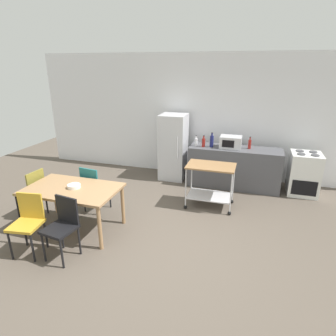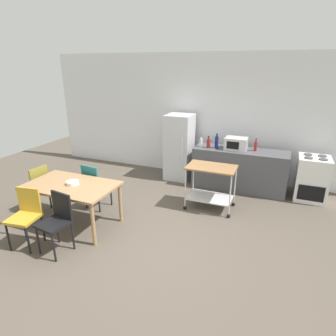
% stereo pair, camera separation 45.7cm
% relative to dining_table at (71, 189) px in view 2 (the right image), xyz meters
% --- Properties ---
extents(ground_plane, '(12.00, 12.00, 0.00)m').
position_rel_dining_table_xyz_m(ground_plane, '(1.47, 0.03, -0.67)').
color(ground_plane, brown).
extents(back_wall, '(8.40, 0.12, 2.90)m').
position_rel_dining_table_xyz_m(back_wall, '(1.47, 3.23, 0.78)').
color(back_wall, white).
rests_on(back_wall, ground_plane).
extents(kitchen_counter, '(2.00, 0.64, 0.90)m').
position_rel_dining_table_xyz_m(kitchen_counter, '(2.37, 2.63, -0.22)').
color(kitchen_counter, '#4C4C51').
rests_on(kitchen_counter, ground_plane).
extents(dining_table, '(1.50, 0.90, 0.75)m').
position_rel_dining_table_xyz_m(dining_table, '(0.00, 0.00, 0.00)').
color(dining_table, '#A37A51').
rests_on(dining_table, ground_plane).
extents(chair_teal, '(0.45, 0.45, 0.89)m').
position_rel_dining_table_xyz_m(chair_teal, '(-0.01, 0.64, -0.15)').
color(chair_teal, '#1E666B').
rests_on(chair_teal, ground_plane).
extents(chair_mustard, '(0.45, 0.45, 0.89)m').
position_rel_dining_table_xyz_m(chair_mustard, '(-0.27, -0.73, -0.15)').
color(chair_mustard, gold).
rests_on(chair_mustard, ground_plane).
extents(chair_olive, '(0.43, 0.43, 0.89)m').
position_rel_dining_table_xyz_m(chair_olive, '(-0.95, 0.14, -0.15)').
color(chair_olive, olive).
rests_on(chair_olive, ground_plane).
extents(chair_black, '(0.45, 0.45, 0.89)m').
position_rel_dining_table_xyz_m(chair_black, '(0.28, -0.67, -0.15)').
color(chair_black, black).
rests_on(chair_black, ground_plane).
extents(stove_oven, '(0.60, 0.61, 0.92)m').
position_rel_dining_table_xyz_m(stove_oven, '(3.82, 2.64, -0.22)').
color(stove_oven, white).
rests_on(stove_oven, ground_plane).
extents(refrigerator, '(0.60, 0.63, 1.55)m').
position_rel_dining_table_xyz_m(refrigerator, '(0.92, 2.72, 0.10)').
color(refrigerator, silver).
rests_on(refrigerator, ground_plane).
extents(kitchen_cart, '(0.91, 0.57, 0.85)m').
position_rel_dining_table_xyz_m(kitchen_cart, '(2.02, 1.48, -0.10)').
color(kitchen_cart, olive).
rests_on(kitchen_cart, ground_plane).
extents(bottle_wine, '(0.07, 0.07, 0.25)m').
position_rel_dining_table_xyz_m(bottle_wine, '(1.50, 2.55, 0.33)').
color(bottle_wine, silver).
rests_on(bottle_wine, kitchen_counter).
extents(bottle_vinegar, '(0.08, 0.08, 0.26)m').
position_rel_dining_table_xyz_m(bottle_vinegar, '(1.67, 2.53, 0.33)').
color(bottle_vinegar, maroon).
rests_on(bottle_vinegar, kitchen_counter).
extents(bottle_sparkling_water, '(0.08, 0.08, 0.32)m').
position_rel_dining_table_xyz_m(bottle_sparkling_water, '(1.85, 2.56, 0.36)').
color(bottle_sparkling_water, navy).
rests_on(bottle_sparkling_water, kitchen_counter).
extents(microwave, '(0.46, 0.35, 0.26)m').
position_rel_dining_table_xyz_m(microwave, '(2.26, 2.61, 0.36)').
color(microwave, silver).
rests_on(microwave, kitchen_counter).
extents(bottle_soda, '(0.06, 0.06, 0.26)m').
position_rel_dining_table_xyz_m(bottle_soda, '(2.66, 2.67, 0.34)').
color(bottle_soda, maroon).
rests_on(bottle_soda, kitchen_counter).
extents(fruit_bowl, '(0.21, 0.21, 0.06)m').
position_rel_dining_table_xyz_m(fruit_bowl, '(0.03, 0.01, 0.11)').
color(fruit_bowl, white).
rests_on(fruit_bowl, dining_table).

